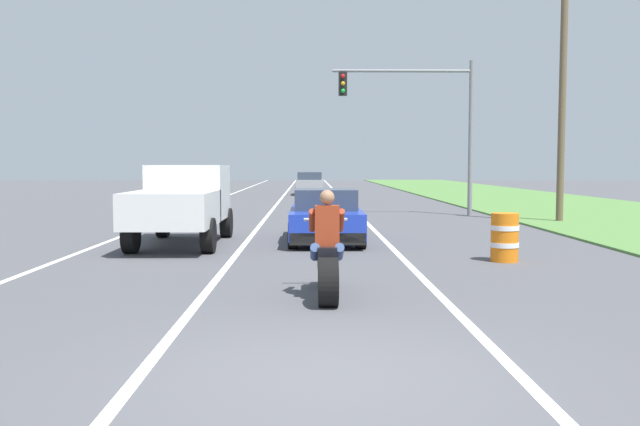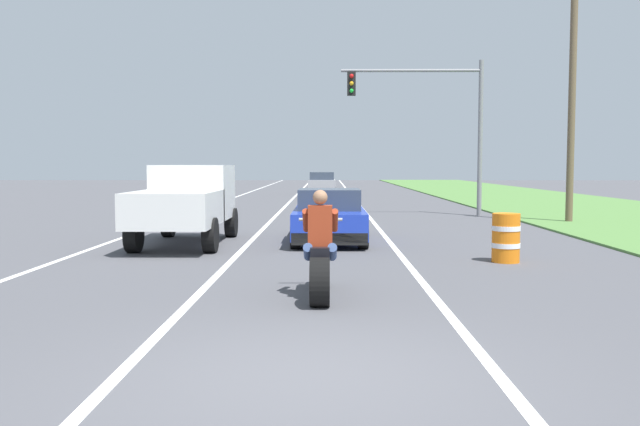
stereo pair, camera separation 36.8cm
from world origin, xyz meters
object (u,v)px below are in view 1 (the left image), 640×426
motorcycle_with_rider (327,259)px  traffic_light_mast_near (426,111)px  distant_car_far_ahead (310,183)px  construction_barrel_nearest (505,237)px  pickup_truck_left_lane_white (183,200)px  sports_car_blue (325,217)px

motorcycle_with_rider → traffic_light_mast_near: size_ratio=0.37×
distant_car_far_ahead → construction_barrel_nearest: bearing=-82.7°
traffic_light_mast_near → distant_car_far_ahead: traffic_light_mast_near is taller
motorcycle_with_rider → traffic_light_mast_near: (4.30, 16.32, 3.46)m
pickup_truck_left_lane_white → motorcycle_with_rider: bearing=-63.4°
traffic_light_mast_near → distant_car_far_ahead: size_ratio=1.50×
construction_barrel_nearest → pickup_truck_left_lane_white: bearing=157.0°
sports_car_blue → construction_barrel_nearest: sports_car_blue is taller
traffic_light_mast_near → construction_barrel_nearest: size_ratio=6.00×
sports_car_blue → pickup_truck_left_lane_white: 3.66m
motorcycle_with_rider → distant_car_far_ahead: motorcycle_with_rider is taller
traffic_light_mast_near → sports_car_blue: bearing=-115.0°
construction_barrel_nearest → distant_car_far_ahead: (-3.97, 30.90, 0.27)m
traffic_light_mast_near → construction_barrel_nearest: 13.05m
motorcycle_with_rider → construction_barrel_nearest: (3.76, 3.77, -0.09)m
sports_car_blue → pickup_truck_left_lane_white: bearing=-169.6°
construction_barrel_nearest → distant_car_far_ahead: 31.16m
construction_barrel_nearest → distant_car_far_ahead: bearing=97.3°
traffic_light_mast_near → motorcycle_with_rider: bearing=-104.8°
motorcycle_with_rider → sports_car_blue: size_ratio=0.51×
motorcycle_with_rider → construction_barrel_nearest: bearing=45.1°
construction_barrel_nearest → distant_car_far_ahead: distant_car_far_ahead is taller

